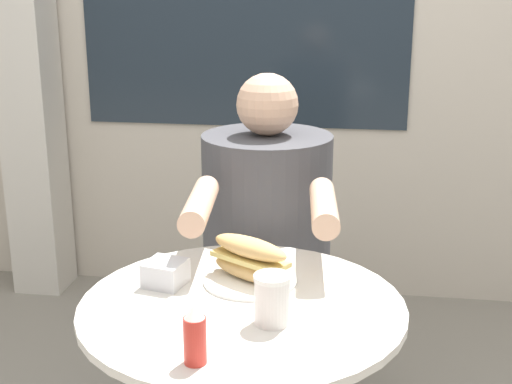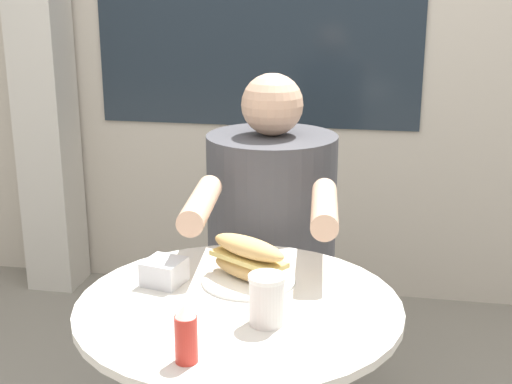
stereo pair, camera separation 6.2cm
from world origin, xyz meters
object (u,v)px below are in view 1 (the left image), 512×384
(seated_diner, at_px, (266,290))
(condiment_bottle, at_px, (195,335))
(cafe_table, at_px, (243,378))
(drink_cup, at_px, (272,299))
(sandwich_on_plate, at_px, (250,264))
(diner_chair, at_px, (276,244))

(seated_diner, relative_size, condiment_bottle, 9.62)
(cafe_table, height_order, drink_cup, drink_cup)
(drink_cup, bearing_deg, condiment_bottle, -124.24)
(sandwich_on_plate, bearing_deg, condiment_bottle, -96.58)
(diner_chair, relative_size, condiment_bottle, 7.11)
(diner_chair, height_order, condiment_bottle, diner_chair)
(diner_chair, bearing_deg, sandwich_on_plate, 87.09)
(cafe_table, relative_size, drink_cup, 6.72)
(sandwich_on_plate, bearing_deg, seated_diner, 92.50)
(drink_cup, height_order, condiment_bottle, condiment_bottle)
(diner_chair, xyz_separation_m, drink_cup, (0.11, -1.02, 0.27))
(sandwich_on_plate, relative_size, condiment_bottle, 1.87)
(drink_cup, bearing_deg, cafe_table, 132.25)
(cafe_table, xyz_separation_m, sandwich_on_plate, (-0.00, 0.12, 0.24))
(cafe_table, height_order, condiment_bottle, condiment_bottle)
(diner_chair, distance_m, drink_cup, 1.06)
(sandwich_on_plate, height_order, condiment_bottle, condiment_bottle)
(seated_diner, height_order, sandwich_on_plate, seated_diner)
(cafe_table, bearing_deg, condiment_bottle, -99.64)
(cafe_table, bearing_deg, seated_diner, 92.10)
(drink_cup, bearing_deg, seated_diner, 98.55)
(diner_chair, bearing_deg, condiment_bottle, 84.22)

